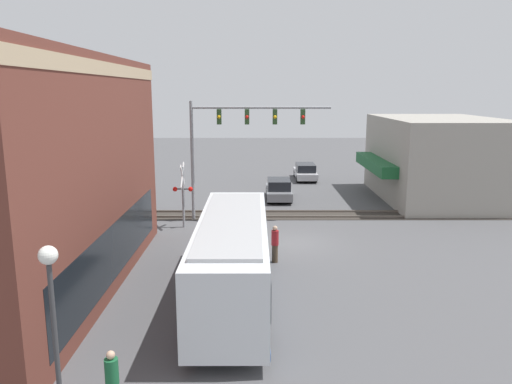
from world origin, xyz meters
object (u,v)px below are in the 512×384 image
object	(u,v)px
crossing_signal	(183,189)
parked_car_silver	(305,172)
city_bus	(232,256)
parked_car_grey	(279,190)
pedestrian_near_bus	(275,244)
streetlamp	(54,321)
pedestrian_by_lamp	(112,382)

from	to	relation	value
crossing_signal	parked_car_silver	xyz separation A→B (m)	(16.09, -8.75, -1.61)
crossing_signal	parked_car_silver	size ratio (longest dim) A/B	0.80
city_bus	parked_car_grey	xyz separation A→B (m)	(18.14, -2.60, -1.08)
parked_car_silver	pedestrian_near_bus	size ratio (longest dim) A/B	2.70
crossing_signal	streetlamp	distance (m)	17.79
crossing_signal	pedestrian_by_lamp	distance (m)	17.37
streetlamp	parked_car_silver	distance (m)	35.15
pedestrian_by_lamp	parked_car_silver	bearing A→B (deg)	-13.60
city_bus	streetlamp	xyz separation A→B (m)	(-7.30, 3.78, 0.91)
parked_car_silver	streetlamp	bearing A→B (deg)	164.83
pedestrian_near_bus	city_bus	bearing A→B (deg)	157.66
parked_car_grey	pedestrian_by_lamp	distance (m)	25.52
city_bus	streetlamp	world-z (taller)	streetlamp
streetlamp	parked_car_silver	xyz separation A→B (m)	(33.87, -9.18, -2.02)
crossing_signal	pedestrian_by_lamp	world-z (taller)	crossing_signal
streetlamp	pedestrian_by_lamp	xyz separation A→B (m)	(0.49, -1.10, -1.85)
parked_car_grey	pedestrian_near_bus	size ratio (longest dim) A/B	2.58
parked_car_grey	pedestrian_near_bus	distance (m)	13.83
crossing_signal	parked_car_silver	bearing A→B (deg)	-28.53
city_bus	parked_car_silver	size ratio (longest dim) A/B	2.26
streetlamp	parked_car_grey	world-z (taller)	streetlamp
parked_car_grey	parked_car_silver	xyz separation A→B (m)	(8.42, -2.80, -0.02)
city_bus	pedestrian_near_bus	world-z (taller)	city_bus
streetlamp	pedestrian_by_lamp	world-z (taller)	streetlamp
pedestrian_near_bus	pedestrian_by_lamp	bearing A→B (deg)	158.20
crossing_signal	streetlamp	world-z (taller)	streetlamp
parked_car_grey	streetlamp	bearing A→B (deg)	165.92
streetlamp	pedestrian_near_bus	size ratio (longest dim) A/B	2.55
parked_car_grey	pedestrian_near_bus	bearing A→B (deg)	176.61
parked_car_grey	pedestrian_by_lamp	bearing A→B (deg)	168.06
parked_car_silver	pedestrian_by_lamp	distance (m)	34.35
parked_car_silver	pedestrian_by_lamp	size ratio (longest dim) A/B	2.85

